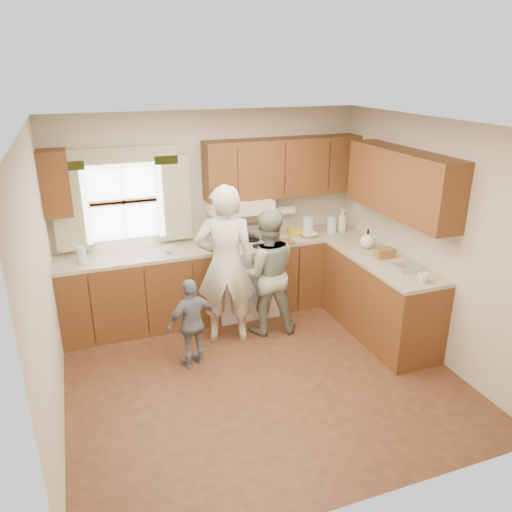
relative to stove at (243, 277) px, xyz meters
name	(u,v)px	position (x,y,z in m)	size (l,w,h in m)	color
room	(261,262)	(-0.30, -1.44, 0.78)	(3.80, 3.80, 3.80)	#432614
kitchen_fixtures	(277,256)	(0.31, -0.36, 0.37)	(3.80, 2.25, 2.15)	#40200D
stove	(243,277)	(0.00, 0.00, 0.00)	(0.76, 0.67, 1.07)	silver
woman_left	(226,265)	(-0.40, -0.61, 0.45)	(0.67, 0.44, 1.82)	beige
woman_right	(267,273)	(0.10, -0.59, 0.28)	(0.72, 0.56, 1.49)	#253A2A
child	(192,323)	(-0.89, -1.00, 0.02)	(0.57, 0.24, 0.97)	gray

